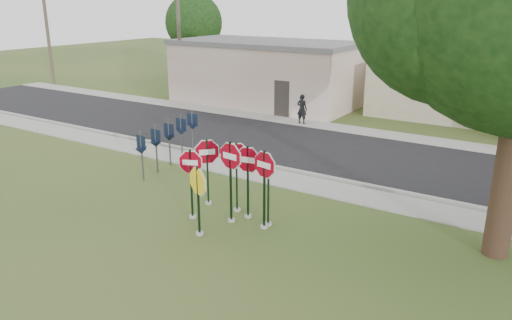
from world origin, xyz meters
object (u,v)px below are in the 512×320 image
Objects in this scene: stop_sign_yellow at (198,192)px; stop_sign_center at (231,169)px; stop_sign_left at (191,175)px; utility_pole_near at (179,28)px; pedestrian at (302,109)px.

stop_sign_center is at bearing 78.87° from stop_sign_yellow.
utility_pole_near reaches higher than stop_sign_left.
stop_sign_yellow is 0.24× the size of utility_pole_near.
utility_pole_near is 5.68× the size of pedestrian.
stop_sign_yellow is at bearing -101.13° from stop_sign_center.
pedestrian is at bearing 108.25° from stop_sign_center.
stop_sign_yellow is at bearing -40.93° from stop_sign_left.
pedestrian is at bearing -6.85° from utility_pole_near.
pedestrian is at bearing 102.76° from stop_sign_left.
pedestrian is (-2.99, 13.20, -0.59)m from stop_sign_left.
stop_sign_yellow is 1.37× the size of pedestrian.
utility_pole_near is at bearing 131.84° from stop_sign_left.
pedestrian is (-3.95, 14.04, -0.49)m from stop_sign_yellow.
stop_sign_left is 13.55m from pedestrian.
stop_sign_left is (-1.21, -0.45, -0.28)m from stop_sign_center.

